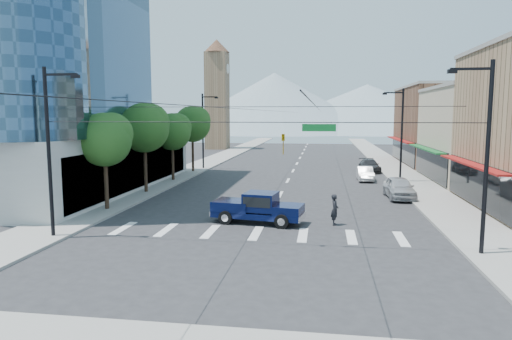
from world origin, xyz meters
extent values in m
plane|color=#28282B|center=(0.00, 0.00, 0.00)|extent=(160.00, 160.00, 0.00)
cube|color=gray|center=(-12.00, 40.00, 0.07)|extent=(4.00, 120.00, 0.15)
cube|color=gray|center=(12.00, 40.00, 0.07)|extent=(4.00, 120.00, 0.15)
cube|color=tan|center=(20.00, 24.00, 4.50)|extent=(12.00, 14.00, 9.00)
cube|color=brown|center=(20.00, 40.00, 5.00)|extent=(12.00, 18.00, 10.00)
cube|color=#8C6B4C|center=(-16.50, 62.00, 9.00)|extent=(4.00, 4.00, 18.00)
cone|color=brown|center=(-16.50, 62.00, 19.20)|extent=(4.80, 4.80, 2.40)
cone|color=gray|center=(-15.00, 150.00, 11.00)|extent=(80.00, 80.00, 22.00)
cone|color=gray|center=(20.00, 160.00, 9.00)|extent=(90.00, 90.00, 18.00)
cylinder|color=black|center=(-11.20, 6.00, 2.27)|extent=(0.28, 0.28, 4.55)
sphere|color=#1B4E1A|center=(-11.20, 6.00, 4.88)|extent=(3.64, 3.64, 3.64)
sphere|color=#1B4E1A|center=(-10.80, 6.30, 5.28)|extent=(2.86, 2.86, 2.86)
cylinder|color=black|center=(-11.20, 13.00, 2.55)|extent=(0.28, 0.28, 5.11)
sphere|color=#1B4E1A|center=(-11.20, 13.00, 5.47)|extent=(4.09, 4.09, 4.09)
sphere|color=#1B4E1A|center=(-10.80, 13.30, 5.88)|extent=(3.21, 3.21, 3.21)
cylinder|color=black|center=(-11.20, 20.00, 2.27)|extent=(0.28, 0.28, 4.55)
sphere|color=#1B4E1A|center=(-11.20, 20.00, 4.88)|extent=(3.64, 3.64, 3.64)
sphere|color=#1B4E1A|center=(-10.80, 20.30, 5.28)|extent=(2.86, 2.86, 2.86)
cylinder|color=black|center=(-11.20, 27.00, 2.55)|extent=(0.28, 0.28, 5.11)
sphere|color=#1B4E1A|center=(-11.20, 27.00, 5.47)|extent=(4.09, 4.09, 4.09)
sphere|color=#1B4E1A|center=(-10.80, 27.30, 5.88)|extent=(3.21, 3.21, 3.21)
cylinder|color=black|center=(-10.80, -1.00, 4.50)|extent=(0.20, 0.20, 9.00)
cylinder|color=black|center=(10.80, -1.00, 4.50)|extent=(0.20, 0.20, 9.00)
cylinder|color=black|center=(0.00, -1.00, 6.20)|extent=(21.60, 0.04, 0.04)
imported|color=gold|center=(1.50, -1.00, 5.15)|extent=(0.16, 0.20, 1.00)
cube|color=#0C6626|center=(3.20, -1.00, 5.95)|extent=(1.60, 0.06, 0.35)
cylinder|color=black|center=(-10.80, 30.00, 4.50)|extent=(0.20, 0.20, 9.00)
cube|color=black|center=(-9.90, 30.00, 8.60)|extent=(1.80, 0.12, 0.12)
cube|color=black|center=(-9.10, 30.00, 8.50)|extent=(0.40, 0.25, 0.18)
cylinder|color=black|center=(10.80, 22.00, 4.50)|extent=(0.20, 0.20, 9.00)
cube|color=black|center=(9.90, 22.00, 8.60)|extent=(1.80, 0.12, 0.12)
cube|color=black|center=(9.10, 22.00, 8.50)|extent=(0.40, 0.25, 0.18)
cube|color=#070F35|center=(-0.45, 4.00, 0.55)|extent=(5.70, 2.81, 0.35)
cube|color=#070F35|center=(1.46, 3.70, 0.94)|extent=(1.86, 2.11, 0.55)
cube|color=#070F35|center=(-0.26, 3.97, 1.34)|extent=(2.15, 2.11, 1.09)
cube|color=black|center=(-0.26, 3.97, 1.44)|extent=(1.96, 2.10, 0.60)
cube|color=#070F35|center=(-2.02, 4.25, 0.99)|extent=(2.56, 2.31, 0.64)
cube|color=silver|center=(2.24, 3.58, 0.55)|extent=(0.41, 1.88, 0.35)
cube|color=silver|center=(-3.15, 4.42, 0.55)|extent=(0.41, 1.88, 0.30)
cylinder|color=black|center=(1.11, 2.80, 0.42)|extent=(0.87, 0.42, 0.83)
cylinder|color=black|center=(1.41, 4.66, 0.42)|extent=(0.87, 0.42, 0.83)
cylinder|color=black|center=(-2.32, 3.34, 0.42)|extent=(0.87, 0.42, 0.83)
cylinder|color=black|center=(-2.02, 5.20, 0.42)|extent=(0.87, 0.42, 0.83)
imported|color=black|center=(4.16, 4.14, 0.93)|extent=(0.45, 0.68, 1.86)
imported|color=#B2B3B7|center=(9.40, 13.72, 0.85)|extent=(2.19, 5.04, 1.69)
imported|color=silver|center=(7.60, 23.23, 0.70)|extent=(1.55, 4.25, 1.39)
imported|color=#2A292C|center=(8.74, 30.36, 0.71)|extent=(2.38, 5.03, 1.42)
camera|label=1|loc=(3.40, -22.94, 6.59)|focal=32.00mm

